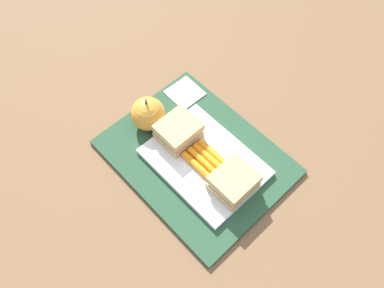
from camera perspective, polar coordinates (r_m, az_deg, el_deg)
The scene contains 8 objects.
ground_plane at distance 0.81m, azimuth 0.61°, elevation -2.06°, with size 2.40×2.40×0.00m, color brown.
lunchbag_mat at distance 0.81m, azimuth 0.61°, elevation -1.89°, with size 0.36×0.28×0.01m, color #284C33.
food_tray at distance 0.79m, azimuth 1.87°, elevation -2.67°, with size 0.23×0.17×0.01m, color white.
sandwich_half_left at distance 0.74m, azimuth 6.16°, elevation -5.52°, with size 0.07×0.08×0.04m.
sandwich_half_right at distance 0.79m, azimuth -2.01°, elevation 1.91°, with size 0.07×0.08×0.04m.
carrot_sticks_bundle at distance 0.78m, azimuth 1.89°, elevation -2.20°, with size 0.08×0.06×0.02m.
apple at distance 0.82m, azimuth -6.49°, elevation 4.43°, with size 0.07×0.07×0.08m.
paper_napkin at distance 0.89m, azimuth -1.06°, elevation 7.51°, with size 0.07×0.07×0.00m, color white.
Camera 1 is at (-0.27, 0.27, 0.71)m, focal length 36.29 mm.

